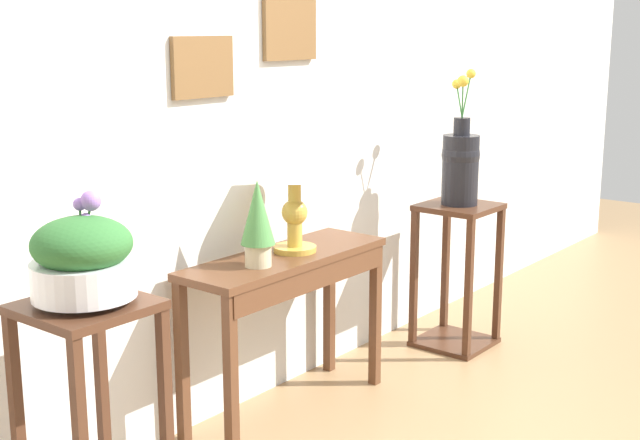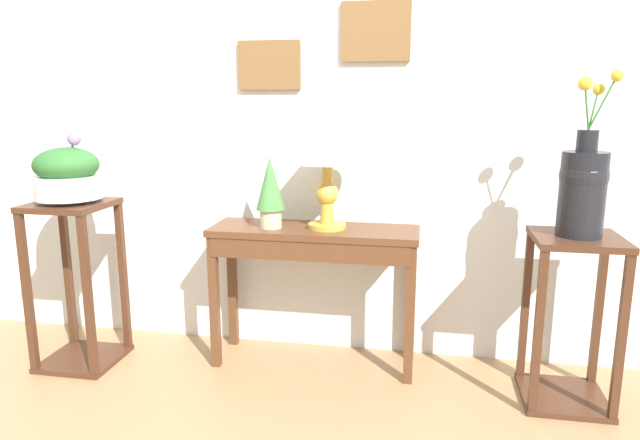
% 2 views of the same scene
% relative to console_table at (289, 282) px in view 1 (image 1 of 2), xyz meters
% --- Properties ---
extents(back_wall_with_art, '(9.00, 0.13, 2.80)m').
position_rel_console_table_xyz_m(back_wall_with_art, '(-0.13, 0.29, 0.78)').
color(back_wall_with_art, silver).
rests_on(back_wall_with_art, ground).
extents(console_table, '(1.08, 0.35, 0.75)m').
position_rel_console_table_xyz_m(console_table, '(0.00, 0.00, 0.00)').
color(console_table, '#56331E').
rests_on(console_table, ground).
extents(table_lamp, '(0.34, 0.34, 0.54)m').
position_rel_console_table_xyz_m(table_lamp, '(0.07, 0.02, 0.52)').
color(table_lamp, gold).
rests_on(table_lamp, console_table).
extents(potted_plant_on_console, '(0.15, 0.15, 0.37)m').
position_rel_console_table_xyz_m(potted_plant_on_console, '(-0.22, -0.02, 0.33)').
color(potted_plant_on_console, beige).
rests_on(potted_plant_on_console, console_table).
extents(pedestal_stand_left, '(0.38, 0.38, 0.88)m').
position_rel_console_table_xyz_m(pedestal_stand_left, '(-1.24, -0.20, -0.18)').
color(pedestal_stand_left, '#472819').
rests_on(pedestal_stand_left, ground).
extents(planter_bowl_wide_left, '(0.33, 0.33, 0.35)m').
position_rel_console_table_xyz_m(planter_bowl_wide_left, '(-1.24, -0.20, 0.40)').
color(planter_bowl_wide_left, silver).
rests_on(planter_bowl_wide_left, pedestal_stand_left).
extents(pedestal_stand_right, '(0.38, 0.38, 0.80)m').
position_rel_console_table_xyz_m(pedestal_stand_right, '(1.24, -0.16, -0.22)').
color(pedestal_stand_right, '#472819').
rests_on(pedestal_stand_right, ground).
extents(flower_vase_tall_right, '(0.22, 0.21, 0.72)m').
position_rel_console_table_xyz_m(flower_vase_tall_right, '(1.24, -0.16, 0.41)').
color(flower_vase_tall_right, black).
rests_on(flower_vase_tall_right, pedestal_stand_right).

